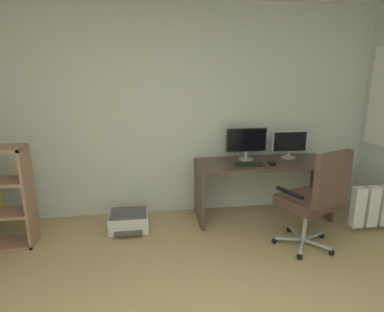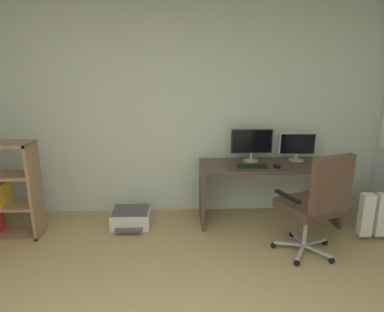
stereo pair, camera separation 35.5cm
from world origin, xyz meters
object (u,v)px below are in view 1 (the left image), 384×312
Objects in this scene: monitor_main at (246,141)px; computer_mouse at (272,163)px; printer at (129,221)px; monitor_secondary at (289,143)px; desk at (263,176)px; keyboard at (249,165)px; office_chair at (316,196)px.

computer_mouse is at bearing -49.33° from monitor_main.
printer is at bearing 177.59° from computer_mouse.
printer is (-2.02, -0.25, -0.81)m from monitor_secondary.
desk is 0.55m from monitor_secondary.
desk is 1.71m from printer.
monitor_secondary is at bearing 26.71° from keyboard.
keyboard is 0.86m from office_chair.
keyboard is at bearing -152.29° from desk.
computer_mouse is (0.05, -0.14, 0.20)m from desk.
desk is 3.65× the size of monitor_secondary.
keyboard is (-0.60, -0.26, -0.18)m from monitor_secondary.
monitor_main is 0.42m from computer_mouse.
desk is at bearing -159.36° from monitor_secondary.
monitor_secondary reaches higher than desk.
office_chair is (-0.13, -0.97, -0.32)m from monitor_secondary.
desk is at bearing -36.71° from monitor_main.
desk is 4.81× the size of keyboard.
monitor_secondary is at bearing 6.93° from printer.
computer_mouse reaches higher than printer.
monitor_secondary is 1.03m from office_chair.
desk is 16.34× the size of computer_mouse.
monitor_main reaches higher than computer_mouse.
desk is 0.87m from office_chair.
printer is (-1.70, 0.03, -0.64)m from computer_mouse.
printer is at bearing -177.29° from keyboard.
desk is 0.47m from monitor_main.
monitor_secondary is at bearing 0.00° from monitor_main.
office_chair reaches higher than keyboard.
monitor_secondary reaches higher than keyboard.
keyboard is 0.76× the size of printer.
monitor_secondary is (0.37, 0.14, 0.37)m from desk.
office_chair reaches higher than computer_mouse.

